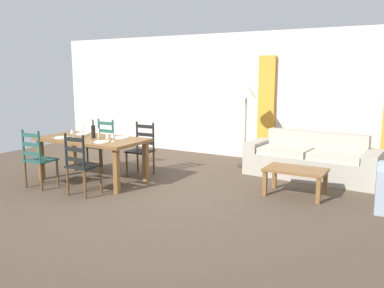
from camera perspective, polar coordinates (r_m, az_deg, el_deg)
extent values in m
cube|color=brown|center=(6.40, -6.48, -6.92)|extent=(9.60, 9.60, 0.02)
cube|color=silver|center=(9.01, 5.89, 6.80)|extent=(9.60, 0.16, 2.70)
cube|color=orange|center=(8.60, 10.44, 4.87)|extent=(0.35, 0.08, 2.20)
cube|color=brown|center=(7.10, -13.98, 0.62)|extent=(1.90, 0.96, 0.05)
cube|color=brown|center=(7.53, -20.56, -2.10)|extent=(0.08, 0.08, 0.70)
cube|color=brown|center=(6.34, -10.63, -3.82)|extent=(0.08, 0.08, 0.70)
cube|color=brown|center=(8.03, -16.40, -1.15)|extent=(0.08, 0.08, 0.70)
cube|color=brown|center=(6.92, -6.56, -2.55)|extent=(0.08, 0.08, 0.70)
cube|color=#235048|center=(7.02, -20.60, -2.14)|extent=(0.43, 0.41, 0.03)
cylinder|color=brown|center=(7.31, -20.44, -3.51)|extent=(0.04, 0.04, 0.43)
cylinder|color=brown|center=(7.05, -18.48, -3.88)|extent=(0.04, 0.04, 0.43)
cylinder|color=brown|center=(7.10, -22.48, -4.04)|extent=(0.04, 0.04, 0.43)
cylinder|color=brown|center=(6.83, -20.53, -4.45)|extent=(0.04, 0.04, 0.43)
cylinder|color=#235048|center=(7.00, -22.75, -0.13)|extent=(0.04, 0.04, 0.50)
cylinder|color=#235048|center=(6.73, -20.79, -0.38)|extent=(0.04, 0.04, 0.50)
cube|color=#235048|center=(6.89, -21.72, -1.32)|extent=(0.38, 0.04, 0.06)
cube|color=#235048|center=(6.86, -21.80, -0.09)|extent=(0.38, 0.04, 0.06)
cube|color=#235048|center=(6.84, -21.88, 1.15)|extent=(0.38, 0.04, 0.06)
cube|color=black|center=(6.38, -15.06, -3.01)|extent=(0.42, 0.40, 0.03)
cylinder|color=brown|center=(6.68, -15.05, -4.47)|extent=(0.04, 0.04, 0.43)
cylinder|color=brown|center=(6.44, -12.75, -4.92)|extent=(0.04, 0.04, 0.43)
cylinder|color=brown|center=(6.45, -17.17, -5.09)|extent=(0.04, 0.04, 0.43)
cylinder|color=brown|center=(6.20, -14.87, -5.58)|extent=(0.04, 0.04, 0.43)
cylinder|color=black|center=(6.34, -17.40, -0.79)|extent=(0.04, 0.04, 0.50)
cylinder|color=black|center=(6.09, -15.08, -1.11)|extent=(0.04, 0.04, 0.50)
cube|color=black|center=(6.24, -16.21, -2.12)|extent=(0.38, 0.02, 0.06)
cube|color=black|center=(6.21, -16.27, -0.76)|extent=(0.38, 0.02, 0.06)
cube|color=black|center=(6.18, -16.34, 0.60)|extent=(0.38, 0.02, 0.06)
cube|color=#235648|center=(7.97, -12.83, -0.36)|extent=(0.42, 0.40, 0.03)
cylinder|color=brown|center=(7.77, -12.64, -2.34)|extent=(0.04, 0.04, 0.43)
cylinder|color=brown|center=(8.01, -14.54, -2.05)|extent=(0.04, 0.04, 0.43)
cylinder|color=brown|center=(8.02, -11.00, -1.90)|extent=(0.04, 0.04, 0.43)
cylinder|color=brown|center=(8.25, -12.89, -1.63)|extent=(0.04, 0.04, 0.43)
cylinder|color=#235648|center=(7.93, -11.12, 1.58)|extent=(0.04, 0.04, 0.50)
cylinder|color=#235648|center=(8.17, -13.03, 1.76)|extent=(0.04, 0.04, 0.50)
cube|color=#235648|center=(8.07, -12.05, 0.76)|extent=(0.38, 0.03, 0.06)
cube|color=#235648|center=(8.05, -12.09, 1.81)|extent=(0.38, 0.03, 0.06)
cube|color=#235648|center=(8.03, -12.13, 2.87)|extent=(0.38, 0.03, 0.06)
cube|color=black|center=(7.37, -7.35, -1.02)|extent=(0.43, 0.42, 0.03)
cylinder|color=brown|center=(7.18, -6.90, -3.18)|extent=(0.04, 0.04, 0.43)
cylinder|color=brown|center=(7.38, -9.21, -2.87)|extent=(0.04, 0.04, 0.43)
cylinder|color=brown|center=(7.45, -5.43, -2.66)|extent=(0.04, 0.04, 0.43)
cylinder|color=brown|center=(7.65, -7.69, -2.38)|extent=(0.04, 0.04, 0.43)
cylinder|color=black|center=(7.36, -5.49, 1.08)|extent=(0.04, 0.04, 0.50)
cylinder|color=black|center=(7.56, -7.78, 1.27)|extent=(0.04, 0.04, 0.50)
cube|color=black|center=(7.48, -6.63, 0.19)|extent=(0.38, 0.04, 0.06)
cube|color=black|center=(7.46, -6.66, 1.33)|extent=(0.38, 0.04, 0.06)
cube|color=black|center=(7.44, -6.68, 2.47)|extent=(0.38, 0.04, 0.06)
cylinder|color=white|center=(7.25, -17.94, 0.88)|extent=(0.24, 0.24, 0.02)
cube|color=silver|center=(7.36, -18.72, 0.93)|extent=(0.02, 0.17, 0.01)
cylinder|color=white|center=(6.61, -12.66, 0.29)|extent=(0.24, 0.24, 0.02)
cube|color=silver|center=(6.72, -13.61, 0.35)|extent=(0.03, 0.17, 0.01)
cylinder|color=white|center=(7.59, -15.16, 1.42)|extent=(0.24, 0.24, 0.02)
cube|color=silver|center=(7.69, -15.95, 1.45)|extent=(0.03, 0.17, 0.01)
cylinder|color=white|center=(6.99, -9.91, 0.90)|extent=(0.24, 0.24, 0.02)
cube|color=silver|center=(7.08, -10.84, 0.95)|extent=(0.03, 0.17, 0.01)
cylinder|color=black|center=(7.08, -13.78, 1.70)|extent=(0.07, 0.07, 0.22)
cylinder|color=black|center=(7.06, -13.83, 2.91)|extent=(0.02, 0.02, 0.08)
cylinder|color=black|center=(7.05, -13.85, 3.29)|extent=(0.03, 0.03, 0.02)
cylinder|color=white|center=(7.20, -16.57, 0.86)|extent=(0.06, 0.06, 0.01)
cylinder|color=white|center=(7.20, -16.58, 1.15)|extent=(0.01, 0.01, 0.07)
cone|color=white|center=(7.19, -16.62, 1.76)|extent=(0.06, 0.06, 0.08)
cylinder|color=white|center=(6.62, -11.15, 0.30)|extent=(0.06, 0.06, 0.01)
cylinder|color=white|center=(6.61, -11.16, 0.63)|extent=(0.01, 0.01, 0.07)
cone|color=white|center=(6.60, -11.18, 1.29)|extent=(0.06, 0.06, 0.08)
cylinder|color=white|center=(7.41, -15.17, 1.17)|extent=(0.06, 0.06, 0.01)
cylinder|color=white|center=(7.40, -15.19, 1.46)|extent=(0.01, 0.01, 0.07)
cone|color=white|center=(7.39, -15.21, 2.05)|extent=(0.06, 0.06, 0.08)
cylinder|color=beige|center=(6.95, -11.81, 1.09)|extent=(0.07, 0.07, 0.09)
cylinder|color=#998C66|center=(7.24, -14.92, 1.11)|extent=(0.05, 0.05, 0.04)
cylinder|color=white|center=(7.22, -14.97, 2.08)|extent=(0.02, 0.02, 0.21)
cylinder|color=#998C66|center=(6.93, -13.03, 0.81)|extent=(0.05, 0.05, 0.04)
cylinder|color=white|center=(6.92, -13.06, 1.56)|extent=(0.02, 0.02, 0.14)
cube|color=#ABA293|center=(7.46, 16.38, -3.16)|extent=(1.85, 0.92, 0.40)
cube|color=#ABA293|center=(7.70, 17.13, -1.27)|extent=(1.81, 0.32, 0.80)
cube|color=#ABA293|center=(7.22, 24.17, -3.34)|extent=(0.29, 0.81, 0.58)
cube|color=#ABA293|center=(7.79, 9.25, -1.65)|extent=(0.29, 0.81, 0.58)
cube|color=beige|center=(7.24, 19.76, -1.63)|extent=(0.90, 0.70, 0.12)
cube|color=beige|center=(7.50, 13.09, -0.91)|extent=(0.90, 0.70, 0.12)
cube|color=brown|center=(6.32, 14.45, -3.56)|extent=(0.90, 0.56, 0.04)
cube|color=brown|center=(6.27, 10.26, -5.49)|extent=(0.06, 0.06, 0.38)
cube|color=brown|center=(6.06, 17.44, -6.33)|extent=(0.06, 0.06, 0.38)
cube|color=brown|center=(6.69, 11.59, -4.54)|extent=(0.06, 0.06, 0.38)
cube|color=brown|center=(6.50, 18.32, -5.29)|extent=(0.06, 0.06, 0.38)
cylinder|color=#332D28|center=(8.13, 7.45, -3.09)|extent=(0.28, 0.28, 0.03)
cylinder|color=gray|center=(8.00, 7.56, 1.72)|extent=(0.03, 0.03, 1.35)
cone|color=beige|center=(7.93, 7.70, 7.49)|extent=(0.40, 0.40, 0.26)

